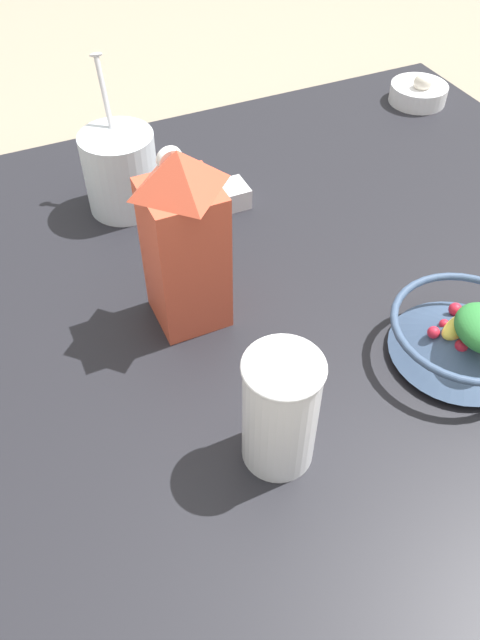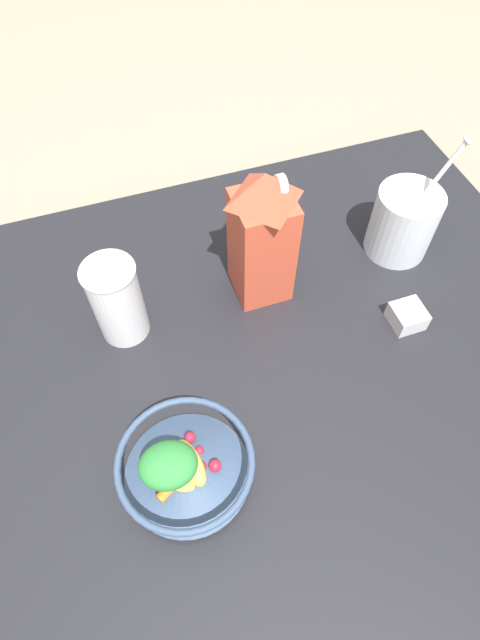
% 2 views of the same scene
% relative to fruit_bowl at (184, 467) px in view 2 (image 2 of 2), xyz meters
% --- Properties ---
extents(ground_plane, '(6.00, 6.00, 0.00)m').
position_rel_fruit_bowl_xyz_m(ground_plane, '(0.06, -0.20, -0.07)').
color(ground_plane, gray).
extents(countertop, '(1.07, 1.07, 0.03)m').
position_rel_fruit_bowl_xyz_m(countertop, '(0.06, -0.20, -0.06)').
color(countertop, black).
rests_on(countertop, ground_plane).
extents(fruit_bowl, '(0.19, 0.19, 0.09)m').
position_rel_fruit_bowl_xyz_m(fruit_bowl, '(0.00, 0.00, 0.00)').
color(fruit_bowl, '#384C6B').
rests_on(fruit_bowl, countertop).
extents(milk_carton, '(0.09, 0.09, 0.25)m').
position_rel_fruit_bowl_xyz_m(milk_carton, '(0.29, -0.22, 0.09)').
color(milk_carton, '#CC4C33').
rests_on(milk_carton, countertop).
extents(yogurt_tub, '(0.12, 0.13, 0.23)m').
position_rel_fruit_bowl_xyz_m(yogurt_tub, '(0.29, -0.49, 0.03)').
color(yogurt_tub, silver).
rests_on(yogurt_tub, countertop).
extents(drinking_cup, '(0.08, 0.08, 0.15)m').
position_rel_fruit_bowl_xyz_m(drinking_cup, '(0.28, 0.03, 0.04)').
color(drinking_cup, white).
rests_on(drinking_cup, countertop).
extents(spice_jar, '(0.05, 0.05, 0.03)m').
position_rel_fruit_bowl_xyz_m(spice_jar, '(0.13, -0.42, -0.02)').
color(spice_jar, silver).
rests_on(spice_jar, countertop).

